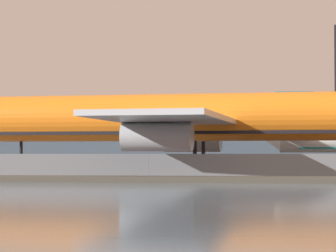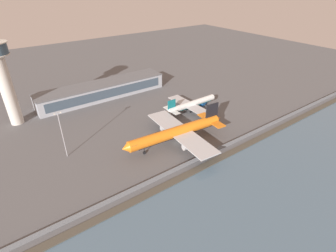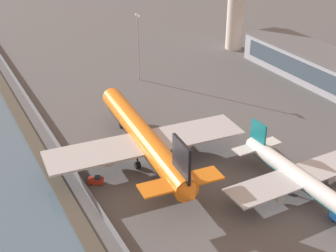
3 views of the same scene
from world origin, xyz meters
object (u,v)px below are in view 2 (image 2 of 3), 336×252
baggage_tug (202,152)px  control_tower (3,77)px  cargo_jet_orange (177,132)px  passenger_jet_white_teal (191,104)px  apron_light_mast_apron_west (62,133)px  ops_van (203,103)px

baggage_tug → control_tower: 103.53m
cargo_jet_orange → passenger_jet_white_teal: (27.41, 22.32, -1.89)m
cargo_jet_orange → apron_light_mast_apron_west: 50.28m
cargo_jet_orange → ops_van: cargo_jet_orange is taller
baggage_tug → cargo_jet_orange: bearing=105.8°
cargo_jet_orange → passenger_jet_white_teal: cargo_jet_orange is taller
passenger_jet_white_teal → control_tower: bearing=152.9°
baggage_tug → ops_van: 50.66m
cargo_jet_orange → baggage_tug: cargo_jet_orange is taller
ops_van → cargo_jet_orange: bearing=-148.5°
baggage_tug → control_tower: size_ratio=0.08×
cargo_jet_orange → baggage_tug: (3.79, -13.38, -5.14)m
passenger_jet_white_teal → baggage_tug: 42.93m
baggage_tug → apron_light_mast_apron_west: size_ratio=0.16×
ops_van → control_tower: (-96.30, 42.39, 24.54)m
control_tower → apron_light_mast_apron_west: 49.48m
baggage_tug → ops_van: size_ratio=0.64×
ops_van → control_tower: control_tower is taller
control_tower → apron_light_mast_apron_west: (12.12, -45.98, -13.66)m
passenger_jet_white_teal → baggage_tug: (-23.62, -35.70, -3.24)m
passenger_jet_white_teal → apron_light_mast_apron_west: 73.61m
passenger_jet_white_teal → ops_van: (11.05, 1.25, -2.77)m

